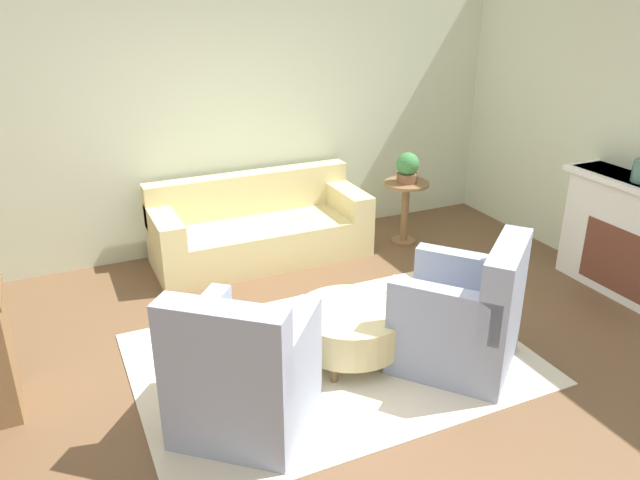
% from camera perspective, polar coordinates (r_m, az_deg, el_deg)
% --- Properties ---
extents(ground_plane, '(16.00, 16.00, 0.00)m').
position_cam_1_polar(ground_plane, '(4.85, 1.13, -10.82)').
color(ground_plane, brown).
extents(wall_back, '(8.96, 0.12, 2.80)m').
position_cam_1_polar(wall_back, '(6.54, -8.69, 11.28)').
color(wall_back, beige).
rests_on(wall_back, ground_plane).
extents(rug, '(2.91, 2.06, 0.01)m').
position_cam_1_polar(rug, '(4.85, 1.13, -10.77)').
color(rug, beige).
rests_on(rug, ground_plane).
extents(couch, '(2.17, 0.86, 0.83)m').
position_cam_1_polar(couch, '(6.42, -5.57, 0.97)').
color(couch, beige).
rests_on(couch, ground_plane).
extents(armchair_left, '(1.13, 1.14, 1.01)m').
position_cam_1_polar(armchair_left, '(4.02, -7.11, -12.24)').
color(armchair_left, '#8E99B2').
rests_on(armchair_left, rug).
extents(armchair_right, '(1.13, 1.14, 1.01)m').
position_cam_1_polar(armchair_right, '(4.71, 13.04, -7.03)').
color(armchair_right, '#8E99B2').
rests_on(armchair_right, rug).
extents(ottoman_table, '(0.84, 0.84, 0.39)m').
position_cam_1_polar(ottoman_table, '(4.75, 2.76, -7.85)').
color(ottoman_table, beige).
rests_on(ottoman_table, rug).
extents(side_table, '(0.48, 0.48, 0.69)m').
position_cam_1_polar(side_table, '(6.75, 7.82, 3.41)').
color(side_table, olive).
rests_on(side_table, ground_plane).
extents(fireplace, '(0.44, 1.40, 1.07)m').
position_cam_1_polar(fireplace, '(6.20, 26.70, 0.27)').
color(fireplace, white).
rests_on(fireplace, ground_plane).
extents(potted_plant_on_side_table, '(0.24, 0.24, 0.32)m').
position_cam_1_polar(potted_plant_on_side_table, '(6.63, 8.00, 6.60)').
color(potted_plant_on_side_table, brown).
rests_on(potted_plant_on_side_table, side_table).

